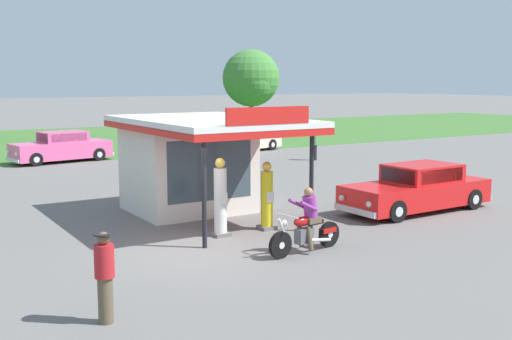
% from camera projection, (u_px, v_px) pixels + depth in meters
% --- Properties ---
extents(ground_plane, '(300.00, 300.00, 0.00)m').
position_uv_depth(ground_plane, '(198.00, 248.00, 15.32)').
color(ground_plane, slate).
extents(service_station_kiosk, '(4.17, 6.52, 3.46)m').
position_uv_depth(service_station_kiosk, '(193.00, 157.00, 19.33)').
color(service_station_kiosk, silver).
rests_on(service_station_kiosk, ground).
extents(gas_pump_nearside, '(0.44, 0.44, 2.09)m').
position_uv_depth(gas_pump_nearside, '(220.00, 200.00, 16.43)').
color(gas_pump_nearside, slate).
rests_on(gas_pump_nearside, ground).
extents(gas_pump_offside, '(0.44, 0.44, 1.90)m').
position_uv_depth(gas_pump_offside, '(267.00, 199.00, 17.21)').
color(gas_pump_offside, slate).
rests_on(gas_pump_offside, ground).
extents(motorcycle_with_rider, '(2.25, 0.71, 1.58)m').
position_uv_depth(motorcycle_with_rider, '(307.00, 226.00, 14.90)').
color(motorcycle_with_rider, black).
rests_on(motorcycle_with_rider, ground).
extents(featured_classic_sedan, '(5.32, 2.03, 1.48)m').
position_uv_depth(featured_classic_sedan, '(417.00, 189.00, 19.74)').
color(featured_classic_sedan, red).
rests_on(featured_classic_sedan, ground).
extents(parked_car_back_row_centre_right, '(5.46, 2.98, 1.56)m').
position_uv_depth(parked_car_back_row_centre_right, '(240.00, 139.00, 36.51)').
color(parked_car_back_row_centre_right, beige).
rests_on(parked_car_back_row_centre_right, ground).
extents(parked_car_back_row_left, '(5.25, 2.50, 1.55)m').
position_uv_depth(parked_car_back_row_left, '(62.00, 148.00, 31.78)').
color(parked_car_back_row_left, '#E55993').
rests_on(parked_car_back_row_left, ground).
extents(bystander_chatting_near_pumps, '(0.35, 0.35, 1.59)m').
position_uv_depth(bystander_chatting_near_pumps, '(105.00, 275.00, 10.49)').
color(bystander_chatting_near_pumps, brown).
rests_on(bystander_chatting_near_pumps, ground).
extents(bystander_leaning_by_kiosk, '(0.34, 0.34, 1.50)m').
position_uv_depth(bystander_leaning_by_kiosk, '(181.00, 154.00, 28.66)').
color(bystander_leaning_by_kiosk, brown).
rests_on(bystander_leaning_by_kiosk, ground).
extents(bystander_standing_back_lot, '(0.34, 0.34, 1.57)m').
position_uv_depth(bystander_standing_back_lot, '(315.00, 144.00, 32.42)').
color(bystander_standing_back_lot, black).
rests_on(bystander_standing_back_lot, ground).
extents(tree_oak_centre, '(4.83, 4.83, 6.78)m').
position_uv_depth(tree_oak_centre, '(252.00, 79.00, 52.45)').
color(tree_oak_centre, brown).
rests_on(tree_oak_centre, ground).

